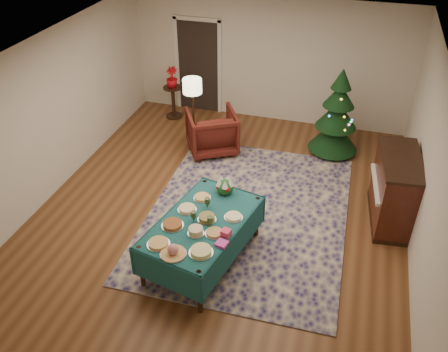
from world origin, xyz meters
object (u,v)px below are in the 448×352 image
(gift_box, at_px, (226,233))
(christmas_tree, at_px, (337,116))
(armchair, at_px, (212,130))
(potted_plant, at_px, (172,82))
(buffet_table, at_px, (202,229))
(side_table, at_px, (173,102))
(piano, at_px, (394,190))
(floor_lamp, at_px, (192,91))

(gift_box, bearing_deg, christmas_tree, 73.96)
(christmas_tree, bearing_deg, gift_box, -106.04)
(armchair, height_order, potted_plant, potted_plant)
(buffet_table, xyz_separation_m, gift_box, (0.41, -0.20, 0.20))
(gift_box, height_order, side_table, gift_box)
(gift_box, relative_size, piano, 0.08)
(side_table, relative_size, piano, 0.52)
(gift_box, distance_m, christmas_tree, 4.01)
(buffet_table, relative_size, floor_lamp, 1.38)
(buffet_table, xyz_separation_m, side_table, (-2.10, 4.18, -0.23))
(floor_lamp, distance_m, potted_plant, 1.57)
(side_table, height_order, christmas_tree, christmas_tree)
(christmas_tree, bearing_deg, potted_plant, 171.64)
(armchair, relative_size, piano, 0.67)
(potted_plant, bearing_deg, christmas_tree, -8.36)
(piano, bearing_deg, buffet_table, -146.12)
(gift_box, distance_m, side_table, 5.07)
(gift_box, height_order, christmas_tree, christmas_tree)
(floor_lamp, relative_size, christmas_tree, 0.85)
(armchair, distance_m, christmas_tree, 2.44)
(buffet_table, height_order, piano, piano)
(potted_plant, bearing_deg, armchair, -42.29)
(side_table, bearing_deg, gift_box, -60.21)
(gift_box, relative_size, armchair, 0.12)
(armchair, xyz_separation_m, potted_plant, (-1.28, 1.16, 0.39))
(buffet_table, relative_size, piano, 1.47)
(buffet_table, relative_size, armchair, 2.21)
(potted_plant, relative_size, piano, 0.32)
(gift_box, bearing_deg, potted_plant, 119.79)
(armchair, bearing_deg, potted_plant, -71.94)
(gift_box, relative_size, potted_plant, 0.26)
(buffet_table, bearing_deg, floor_lamp, 111.65)
(armchair, bearing_deg, gift_box, 81.24)
(floor_lamp, height_order, piano, floor_lamp)
(side_table, bearing_deg, piano, -27.10)
(christmas_tree, relative_size, piano, 1.25)
(gift_box, height_order, floor_lamp, floor_lamp)
(gift_box, height_order, potted_plant, potted_plant)
(piano, bearing_deg, armchair, 160.00)
(floor_lamp, xyz_separation_m, piano, (3.80, -1.21, -0.70))
(floor_lamp, distance_m, christmas_tree, 2.82)
(buffet_table, height_order, armchair, armchair)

